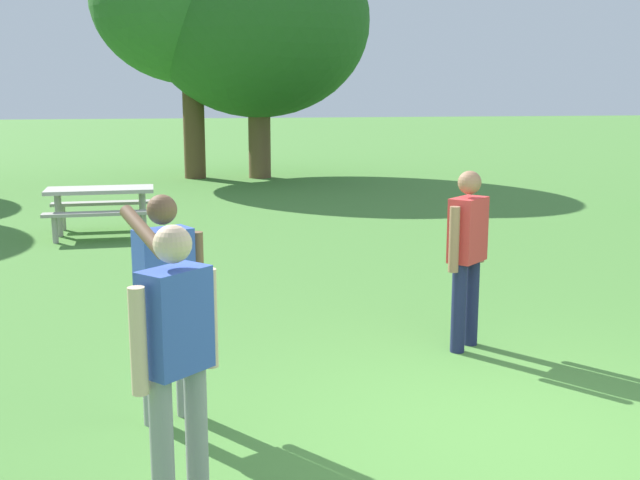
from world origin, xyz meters
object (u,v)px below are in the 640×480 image
person_bystander (166,291)px  picnic_table_near (100,201)px  tree_far_right (190,0)px  person_thrower (467,248)px  tree_slender_mid (258,22)px  person_catcher (176,350)px  frisbee (150,376)px

person_bystander → picnic_table_near: size_ratio=0.94×
person_bystander → tree_far_right: 16.15m
person_thrower → tree_slender_mid: (-0.37, 14.37, 3.11)m
person_thrower → person_bystander: (-2.65, -1.13, 0.02)m
person_catcher → tree_far_right: (0.49, 16.96, 3.65)m
picnic_table_near → person_catcher: bearing=-82.2°
person_bystander → frisbee: size_ratio=6.00×
person_bystander → tree_slender_mid: size_ratio=0.25×
frisbee → tree_far_right: size_ratio=0.04×
frisbee → picnic_table_near: picnic_table_near is taller
frisbee → tree_far_right: (0.74, 14.83, 4.58)m
tree_far_right → tree_slender_mid: (1.71, -0.21, -0.54)m
person_thrower → person_catcher: same height
tree_slender_mid → person_bystander: bearing=-98.4°
person_bystander → picnic_table_near: (-1.15, 7.61, -0.40)m
person_bystander → tree_far_right: (0.57, 15.72, 3.63)m
person_catcher → person_bystander: size_ratio=1.00×
person_catcher → person_thrower: bearing=42.5°
person_catcher → picnic_table_near: (-1.22, 8.85, -0.38)m
person_bystander → frisbee: (-0.17, 0.89, -0.95)m
person_bystander → tree_far_right: bearing=87.9°
person_thrower → frisbee: (-2.83, -0.24, -0.93)m
person_bystander → tree_far_right: tree_far_right is taller
person_catcher → tree_slender_mid: bearing=82.5°
tree_far_right → tree_slender_mid: tree_far_right is taller
person_thrower → frisbee: bearing=-175.1°
frisbee → tree_far_right: tree_far_right is taller
frisbee → person_thrower: bearing=4.9°
person_thrower → person_catcher: size_ratio=1.00×
person_catcher → frisbee: person_catcher is taller
person_thrower → picnic_table_near: 7.52m
person_catcher → person_bystander: 1.24m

